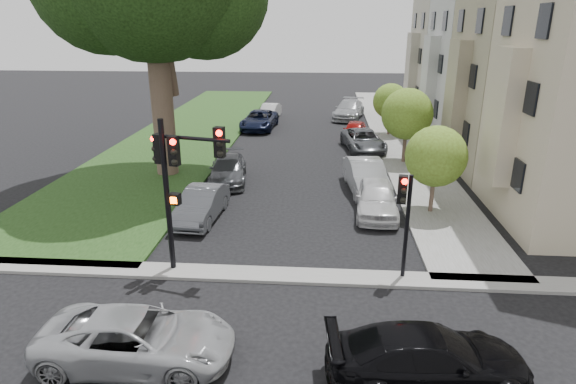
# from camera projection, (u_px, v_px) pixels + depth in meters

# --- Properties ---
(ground) EXTENTS (140.00, 140.00, 0.00)m
(ground) POSITION_uv_depth(u_px,v_px,m) (276.00, 310.00, 14.46)
(ground) COLOR black
(ground) RESTS_ON ground
(grass_strip) EXTENTS (8.00, 44.00, 0.12)m
(grass_strip) POSITION_uv_depth(u_px,v_px,m) (191.00, 131.00, 37.61)
(grass_strip) COLOR black
(grass_strip) RESTS_ON ground
(sidewalk_right) EXTENTS (3.50, 44.00, 0.12)m
(sidewalk_right) POSITION_uv_depth(u_px,v_px,m) (395.00, 134.00, 36.51)
(sidewalk_right) COLOR slate
(sidewalk_right) RESTS_ON ground
(sidewalk_cross) EXTENTS (60.00, 1.00, 0.12)m
(sidewalk_cross) POSITION_uv_depth(u_px,v_px,m) (281.00, 275.00, 16.32)
(sidewalk_cross) COLOR slate
(sidewalk_cross) RESTS_ON ground
(house_b) EXTENTS (7.70, 7.55, 15.97)m
(house_b) POSITION_uv_depth(u_px,v_px,m) (533.00, 46.00, 25.81)
(house_b) COLOR #80725C
(house_b) RESTS_ON ground
(house_c) EXTENTS (7.70, 7.55, 15.97)m
(house_c) POSITION_uv_depth(u_px,v_px,m) (489.00, 40.00, 32.85)
(house_c) COLOR #AFAFAF
(house_c) RESTS_ON ground
(house_d) EXTENTS (7.70, 7.55, 15.97)m
(house_d) POSITION_uv_depth(u_px,v_px,m) (460.00, 37.00, 39.90)
(house_d) COLOR #A69D91
(house_d) RESTS_ON ground
(small_tree_a) EXTENTS (2.67, 2.67, 4.00)m
(small_tree_a) POSITION_uv_depth(u_px,v_px,m) (436.00, 156.00, 20.84)
(small_tree_a) COLOR #4D3A2F
(small_tree_a) RESTS_ON ground
(small_tree_b) EXTENTS (3.03, 3.03, 4.54)m
(small_tree_b) POSITION_uv_depth(u_px,v_px,m) (407.00, 114.00, 28.31)
(small_tree_b) COLOR #4D3A2F
(small_tree_b) RESTS_ON ground
(small_tree_c) EXTENTS (2.59, 2.59, 3.89)m
(small_tree_c) POSITION_uv_depth(u_px,v_px,m) (390.00, 101.00, 35.49)
(small_tree_c) COLOR #4D3A2F
(small_tree_c) RESTS_ON ground
(traffic_signal_main) EXTENTS (2.61, 0.76, 5.33)m
(traffic_signal_main) POSITION_uv_depth(u_px,v_px,m) (178.00, 169.00, 15.56)
(traffic_signal_main) COLOR black
(traffic_signal_main) RESTS_ON ground
(traffic_signal_secondary) EXTENTS (0.49, 0.39, 3.67)m
(traffic_signal_secondary) POSITION_uv_depth(u_px,v_px,m) (405.00, 208.00, 15.38)
(traffic_signal_secondary) COLOR black
(traffic_signal_secondary) RESTS_ON ground
(car_cross_near) EXTENTS (4.93, 2.31, 1.37)m
(car_cross_near) POSITION_uv_depth(u_px,v_px,m) (137.00, 338.00, 12.09)
(car_cross_near) COLOR #999BA0
(car_cross_near) RESTS_ON ground
(car_cross_far) EXTENTS (5.02, 2.44, 1.41)m
(car_cross_far) POSITION_uv_depth(u_px,v_px,m) (428.00, 358.00, 11.36)
(car_cross_far) COLOR black
(car_cross_far) RESTS_ON ground
(car_parked_0) EXTENTS (1.97, 4.56, 1.53)m
(car_parked_0) POSITION_uv_depth(u_px,v_px,m) (376.00, 198.00, 21.45)
(car_parked_0) COLOR silver
(car_parked_0) RESTS_ON ground
(car_parked_1) EXTENTS (2.26, 4.99, 1.59)m
(car_parked_1) POSITION_uv_depth(u_px,v_px,m) (366.00, 176.00, 24.31)
(car_parked_1) COLOR #999BA0
(car_parked_1) RESTS_ON ground
(car_parked_2) EXTENTS (3.08, 5.34, 1.40)m
(car_parked_2) POSITION_uv_depth(u_px,v_px,m) (363.00, 140.00, 31.95)
(car_parked_2) COLOR #3F4247
(car_parked_2) RESTS_ON ground
(car_parked_3) EXTENTS (2.13, 3.96, 1.28)m
(car_parked_3) POSITION_uv_depth(u_px,v_px,m) (354.00, 130.00, 35.14)
(car_parked_3) COLOR maroon
(car_parked_3) RESTS_ON ground
(car_parked_4) EXTENTS (3.30, 5.83, 1.59)m
(car_parked_4) POSITION_uv_depth(u_px,v_px,m) (349.00, 110.00, 42.40)
(car_parked_4) COLOR #999BA0
(car_parked_4) RESTS_ON ground
(car_parked_5) EXTENTS (1.76, 4.30, 1.39)m
(car_parked_5) POSITION_uv_depth(u_px,v_px,m) (201.00, 204.00, 20.86)
(car_parked_5) COLOR #3F4247
(car_parked_5) RESTS_ON ground
(car_parked_6) EXTENTS (2.49, 4.85, 1.35)m
(car_parked_6) POSITION_uv_depth(u_px,v_px,m) (228.00, 169.00, 25.82)
(car_parked_6) COLOR #3F4247
(car_parked_6) RESTS_ON ground
(car_parked_8) EXTENTS (2.75, 5.39, 1.46)m
(car_parked_8) POSITION_uv_depth(u_px,v_px,m) (259.00, 120.00, 38.31)
(car_parked_8) COLOR black
(car_parked_8) RESTS_ON ground
(car_parked_9) EXTENTS (1.84, 4.00, 1.27)m
(car_parked_9) POSITION_uv_depth(u_px,v_px,m) (270.00, 111.00, 42.52)
(car_parked_9) COLOR silver
(car_parked_9) RESTS_ON ground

